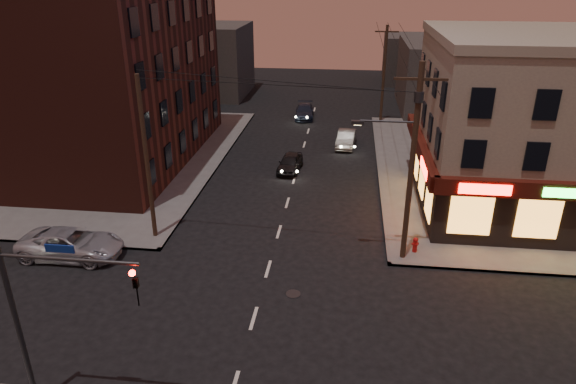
# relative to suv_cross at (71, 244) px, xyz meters

# --- Properties ---
(ground) EXTENTS (120.00, 120.00, 0.00)m
(ground) POSITION_rel_suv_cross_xyz_m (10.39, -4.00, -0.74)
(ground) COLOR black
(ground) RESTS_ON ground
(sidewalk_ne) EXTENTS (24.00, 28.00, 0.15)m
(sidewalk_ne) POSITION_rel_suv_cross_xyz_m (28.39, 15.00, -0.67)
(sidewalk_ne) COLOR #514F4C
(sidewalk_ne) RESTS_ON ground
(sidewalk_nw) EXTENTS (24.00, 28.00, 0.15)m
(sidewalk_nw) POSITION_rel_suv_cross_xyz_m (-7.61, 15.00, -0.67)
(sidewalk_nw) COLOR #514F4C
(sidewalk_nw) RESTS_ON ground
(pizza_building) EXTENTS (15.85, 12.85, 10.50)m
(pizza_building) POSITION_rel_suv_cross_xyz_m (26.32, 9.43, 4.60)
(pizza_building) COLOR #9D9277
(pizza_building) RESTS_ON sidewalk_ne
(brick_apartment) EXTENTS (12.00, 20.00, 13.00)m
(brick_apartment) POSITION_rel_suv_cross_xyz_m (-4.11, 15.00, 5.91)
(brick_apartment) COLOR #401B14
(brick_apartment) RESTS_ON sidewalk_nw
(bg_building_ne_a) EXTENTS (10.00, 12.00, 7.00)m
(bg_building_ne_a) POSITION_rel_suv_cross_xyz_m (24.39, 34.00, 2.76)
(bg_building_ne_a) COLOR #3F3D3A
(bg_building_ne_a) RESTS_ON ground
(bg_building_nw) EXTENTS (9.00, 10.00, 8.00)m
(bg_building_nw) POSITION_rel_suv_cross_xyz_m (-2.61, 38.00, 3.26)
(bg_building_nw) COLOR #3F3D3A
(bg_building_nw) RESTS_ON ground
(bg_building_ne_b) EXTENTS (8.00, 8.00, 6.00)m
(bg_building_ne_b) POSITION_rel_suv_cross_xyz_m (22.39, 48.00, 2.26)
(bg_building_ne_b) COLOR #3F3D3A
(bg_building_ne_b) RESTS_ON ground
(utility_pole_main) EXTENTS (4.20, 0.44, 10.00)m
(utility_pole_main) POSITION_rel_suv_cross_xyz_m (17.07, 1.80, 5.02)
(utility_pole_main) COLOR #382619
(utility_pole_main) RESTS_ON sidewalk_ne
(utility_pole_far) EXTENTS (0.26, 0.26, 9.00)m
(utility_pole_far) POSITION_rel_suv_cross_xyz_m (17.19, 28.00, 3.91)
(utility_pole_far) COLOR #382619
(utility_pole_far) RESTS_ON sidewalk_ne
(utility_pole_west) EXTENTS (0.24, 0.24, 9.00)m
(utility_pole_west) POSITION_rel_suv_cross_xyz_m (3.59, 2.50, 3.91)
(utility_pole_west) COLOR #382619
(utility_pole_west) RESTS_ON sidewalk_nw
(traffic_signal) EXTENTS (4.49, 0.32, 6.47)m
(traffic_signal) POSITION_rel_suv_cross_xyz_m (4.82, -9.60, 3.42)
(traffic_signal) COLOR #333538
(traffic_signal) RESTS_ON ground
(suv_cross) EXTENTS (5.34, 2.47, 1.48)m
(suv_cross) POSITION_rel_suv_cross_xyz_m (0.00, 0.00, 0.00)
(suv_cross) COLOR #9FA0A8
(suv_cross) RESTS_ON ground
(sedan_near) EXTENTS (1.84, 3.85, 1.27)m
(sedan_near) POSITION_rel_suv_cross_xyz_m (9.89, 13.70, -0.11)
(sedan_near) COLOR black
(sedan_near) RESTS_ON ground
(sedan_mid) EXTENTS (1.75, 4.18, 1.34)m
(sedan_mid) POSITION_rel_suv_cross_xyz_m (13.94, 19.98, -0.07)
(sedan_mid) COLOR slate
(sedan_mid) RESTS_ON ground
(sedan_far) EXTENTS (2.04, 4.54, 1.29)m
(sedan_far) POSITION_rel_suv_cross_xyz_m (9.61, 28.59, -0.10)
(sedan_far) COLOR #192133
(sedan_far) RESTS_ON ground
(fire_hydrant) EXTENTS (0.38, 0.38, 0.83)m
(fire_hydrant) POSITION_rel_suv_cross_xyz_m (17.86, 2.40, -0.14)
(fire_hydrant) COLOR #A00F0E
(fire_hydrant) RESTS_ON sidewalk_ne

